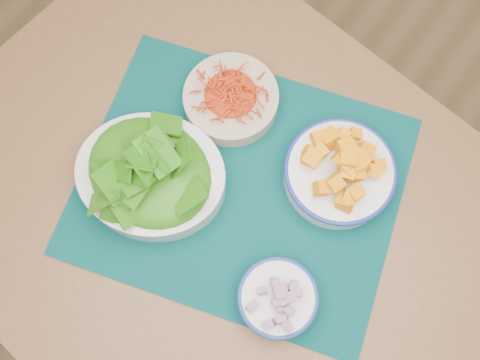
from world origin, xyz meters
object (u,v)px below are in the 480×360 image
Objects in this scene: lettuce_bowl at (150,172)px; onion_bowl at (278,298)px; carrot_bowl at (231,97)px; squash_bowl at (341,171)px; placemat at (240,185)px; table at (260,246)px.

onion_bowl is at bearing -31.42° from lettuce_bowl.
squash_bowl is (0.26, -0.01, 0.01)m from carrot_bowl.
lettuce_bowl is 2.42× the size of onion_bowl.
squash_bowl is at bearing 22.95° from placemat.
onion_bowl is at bearing -54.09° from placemat.
onion_bowl is at bearing -35.41° from table.
table is 0.27m from lettuce_bowl.
table is 5.91× the size of squash_bowl.
onion_bowl is (0.29, -0.26, 0.00)m from carrot_bowl.
lettuce_bowl is (-0.23, -0.03, 0.15)m from table.
onion_bowl is (0.09, -0.08, 0.12)m from table.
carrot_bowl is (-0.21, 0.18, 0.12)m from table.
onion_bowl is at bearing -41.41° from carrot_bowl.
squash_bowl is at bearing 98.73° from onion_bowl.
squash_bowl is 0.35m from lettuce_bowl.
squash_bowl reaches higher than placemat.
lettuce_bowl is at bearing 172.34° from onion_bowl.
carrot_bowl is 1.64× the size of onion_bowl.
carrot_bowl is at bearing 60.63° from lettuce_bowl.
lettuce_bowl is 0.32m from onion_bowl.
placemat is 2.54× the size of carrot_bowl.
table is 0.17m from onion_bowl.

